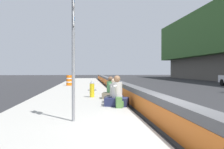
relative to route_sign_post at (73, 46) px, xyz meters
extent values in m
plane|color=#2B2B2D|center=(-1.06, -2.39, -2.21)|extent=(160.00, 160.00, 0.00)
cube|color=#A8A59E|center=(-1.06, 0.26, -2.14)|extent=(80.00, 4.40, 0.14)
cube|color=#545456|center=(-1.06, -2.39, -1.79)|extent=(76.00, 0.44, 0.85)
cube|color=orange|center=(-1.06, -2.16, -1.83)|extent=(74.48, 0.01, 0.54)
cylinder|color=gray|center=(0.00, 0.00, -0.27)|extent=(0.09, 0.09, 3.60)
cube|color=white|center=(0.00, -0.02, 1.23)|extent=(0.44, 0.02, 0.36)
cube|color=#1956AD|center=(0.00, -0.03, 1.23)|extent=(0.30, 0.01, 0.10)
cube|color=white|center=(0.00, -0.02, 0.73)|extent=(0.44, 0.02, 0.36)
cube|color=#1956AD|center=(0.00, -0.03, 0.73)|extent=(0.30, 0.01, 0.10)
cylinder|color=gold|center=(6.20, -0.62, -1.71)|extent=(0.24, 0.24, 0.72)
cone|color=gray|center=(6.20, -0.62, -1.27)|extent=(0.26, 0.26, 0.16)
cylinder|color=gray|center=(6.20, -0.79, -1.68)|extent=(0.10, 0.12, 0.10)
cylinder|color=gray|center=(6.20, -0.45, -1.68)|extent=(0.10, 0.12, 0.10)
cube|color=#23284C|center=(2.89, -1.55, -1.91)|extent=(0.98, 1.06, 0.32)
cylinder|color=beige|center=(2.89, -1.55, -1.44)|extent=(0.41, 0.41, 0.61)
sphere|color=#8E6647|center=(2.89, -1.55, -1.00)|extent=(0.27, 0.27, 0.27)
cylinder|color=beige|center=(3.10, -1.62, -1.50)|extent=(0.34, 0.24, 0.54)
cylinder|color=beige|center=(2.67, -1.47, -1.50)|extent=(0.34, 0.24, 0.54)
cube|color=#424247|center=(4.01, -1.55, -1.93)|extent=(0.85, 0.92, 0.28)
cylinder|color=beige|center=(4.01, -1.55, -1.52)|extent=(0.36, 0.36, 0.53)
sphere|color=beige|center=(4.01, -1.55, -1.14)|extent=(0.24, 0.24, 0.24)
cylinder|color=beige|center=(4.20, -1.61, -1.58)|extent=(0.30, 0.21, 0.47)
cylinder|color=beige|center=(3.82, -1.48, -1.58)|extent=(0.30, 0.21, 0.47)
cube|color=#706651|center=(5.47, -1.53, -1.92)|extent=(0.83, 0.92, 0.30)
cylinder|color=#4C8951|center=(5.47, -1.53, -1.49)|extent=(0.38, 0.38, 0.56)
sphere|color=brown|center=(5.47, -1.53, -1.09)|extent=(0.25, 0.25, 0.25)
cylinder|color=#4C8951|center=(5.68, -1.57, -1.55)|extent=(0.31, 0.19, 0.49)
cylinder|color=#4C8951|center=(5.27, -1.48, -1.55)|extent=(0.31, 0.19, 0.49)
cube|color=#4C7A3D|center=(2.36, -1.55, -1.87)|extent=(0.32, 0.22, 0.40)
cube|color=#4C7A3D|center=(2.36, -1.69, -1.93)|extent=(0.22, 0.06, 0.20)
cylinder|color=orange|center=(16.65, 1.31, -1.60)|extent=(0.52, 0.52, 0.95)
cylinder|color=white|center=(16.65, 1.31, -1.41)|extent=(0.54, 0.54, 0.10)
cylinder|color=white|center=(16.65, 1.31, -1.74)|extent=(0.54, 0.54, 0.10)
cylinder|color=black|center=(17.05, -13.85, -1.88)|extent=(0.66, 0.23, 0.66)
camera|label=1|loc=(-7.03, -0.38, -0.67)|focal=40.51mm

